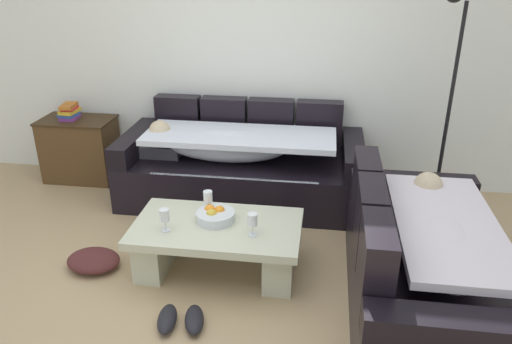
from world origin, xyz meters
TOP-DOWN VIEW (x-y plane):
  - ground_plane at (0.00, 0.00)m, footprint 14.00×14.00m
  - back_wall at (0.00, 2.15)m, footprint 9.00×0.10m
  - couch_along_wall at (0.01, 1.62)m, footprint 2.20×0.92m
  - couch_near_window at (1.45, 0.18)m, footprint 0.92×1.77m
  - coffee_table at (0.06, 0.45)m, footprint 1.20×0.68m
  - fruit_bowl at (0.04, 0.51)m, footprint 0.28×0.28m
  - wine_glass_near_left at (-0.27, 0.32)m, footprint 0.07×0.07m
  - wine_glass_near_right at (0.33, 0.34)m, footprint 0.07×0.07m
  - wine_glass_far_back at (-0.04, 0.63)m, footprint 0.07×0.07m
  - side_cabinet at (-1.67, 1.85)m, footprint 0.72×0.44m
  - book_stack_on_cabinet at (-1.73, 1.85)m, footprint 0.18×0.23m
  - floor_lamp at (1.74, 1.55)m, footprint 0.33×0.31m
  - pair_of_shoes at (-0.04, -0.18)m, footprint 0.34×0.31m
  - crumpled_garment at (-0.86, 0.34)m, footprint 0.43×0.36m

SIDE VIEW (x-z plane):
  - ground_plane at x=0.00m, z-range 0.00..0.00m
  - pair_of_shoes at x=-0.04m, z-range 0.00..0.09m
  - crumpled_garment at x=-0.86m, z-range 0.00..0.12m
  - coffee_table at x=0.06m, z-range 0.05..0.43m
  - side_cabinet at x=-1.67m, z-range 0.00..0.64m
  - couch_along_wall at x=0.01m, z-range -0.11..0.77m
  - couch_near_window at x=1.45m, z-range -0.11..0.77m
  - fruit_bowl at x=0.04m, z-range 0.37..0.47m
  - wine_glass_near_left at x=-0.27m, z-range 0.41..0.58m
  - wine_glass_near_right at x=0.33m, z-range 0.41..0.58m
  - wine_glass_far_back at x=-0.04m, z-range 0.41..0.58m
  - book_stack_on_cabinet at x=-1.73m, z-range 0.64..0.79m
  - floor_lamp at x=1.74m, z-range 0.14..2.09m
  - back_wall at x=0.00m, z-range 0.00..2.70m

